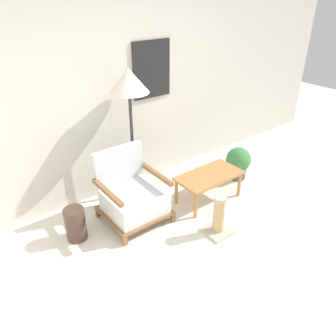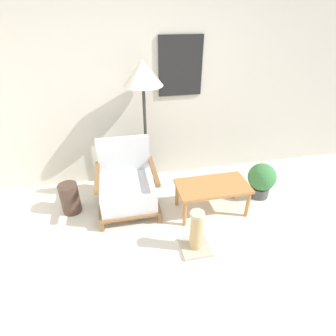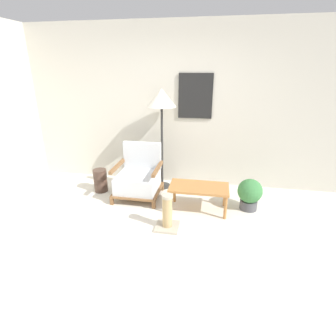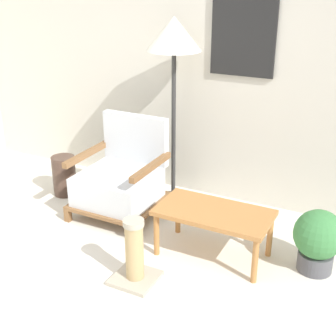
{
  "view_description": "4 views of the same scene",
  "coord_description": "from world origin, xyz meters",
  "px_view_note": "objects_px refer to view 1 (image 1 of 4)",
  "views": [
    {
      "loc": [
        -2.04,
        -1.48,
        2.49
      ],
      "look_at": [
        0.08,
        1.27,
        0.55
      ],
      "focal_mm": 35.0,
      "sensor_mm": 36.0,
      "label": 1
    },
    {
      "loc": [
        -0.47,
        -1.33,
        2.16
      ],
      "look_at": [
        0.08,
        1.27,
        0.55
      ],
      "focal_mm": 28.0,
      "sensor_mm": 36.0,
      "label": 2
    },
    {
      "loc": [
        0.75,
        -2.41,
        1.99
      ],
      "look_at": [
        0.08,
        1.27,
        0.55
      ],
      "focal_mm": 28.0,
      "sensor_mm": 36.0,
      "label": 3
    },
    {
      "loc": [
        1.66,
        -1.84,
        2.03
      ],
      "look_at": [
        0.08,
        1.27,
        0.55
      ],
      "focal_mm": 50.0,
      "sensor_mm": 36.0,
      "label": 4
    }
  ],
  "objects_px": {
    "floor_lamp": "(129,87)",
    "potted_plant": "(238,162)",
    "vase": "(75,224)",
    "scratching_post": "(219,218)",
    "armchair": "(132,196)",
    "coffee_table": "(209,178)"
  },
  "relations": [
    {
      "from": "floor_lamp",
      "to": "potted_plant",
      "type": "height_order",
      "value": "floor_lamp"
    },
    {
      "from": "vase",
      "to": "potted_plant",
      "type": "height_order",
      "value": "potted_plant"
    },
    {
      "from": "vase",
      "to": "scratching_post",
      "type": "relative_size",
      "value": 0.8
    },
    {
      "from": "armchair",
      "to": "floor_lamp",
      "type": "height_order",
      "value": "floor_lamp"
    },
    {
      "from": "floor_lamp",
      "to": "vase",
      "type": "bearing_deg",
      "value": -160.04
    },
    {
      "from": "potted_plant",
      "to": "floor_lamp",
      "type": "bearing_deg",
      "value": 158.97
    },
    {
      "from": "floor_lamp",
      "to": "coffee_table",
      "type": "distance_m",
      "value": 1.51
    },
    {
      "from": "coffee_table",
      "to": "potted_plant",
      "type": "bearing_deg",
      "value": 12.07
    },
    {
      "from": "floor_lamp",
      "to": "scratching_post",
      "type": "distance_m",
      "value": 1.82
    },
    {
      "from": "vase",
      "to": "potted_plant",
      "type": "xyz_separation_m",
      "value": [
        2.43,
        -0.19,
        0.06
      ]
    },
    {
      "from": "floor_lamp",
      "to": "potted_plant",
      "type": "relative_size",
      "value": 3.54
    },
    {
      "from": "armchair",
      "to": "coffee_table",
      "type": "bearing_deg",
      "value": -15.46
    },
    {
      "from": "potted_plant",
      "to": "scratching_post",
      "type": "relative_size",
      "value": 0.98
    },
    {
      "from": "armchair",
      "to": "coffee_table",
      "type": "xyz_separation_m",
      "value": [
        0.99,
        -0.27,
        0.02
      ]
    },
    {
      "from": "coffee_table",
      "to": "vase",
      "type": "distance_m",
      "value": 1.73
    },
    {
      "from": "armchair",
      "to": "floor_lamp",
      "type": "bearing_deg",
      "value": 54.87
    },
    {
      "from": "scratching_post",
      "to": "armchair",
      "type": "bearing_deg",
      "value": 127.27
    },
    {
      "from": "vase",
      "to": "scratching_post",
      "type": "height_order",
      "value": "scratching_post"
    },
    {
      "from": "coffee_table",
      "to": "potted_plant",
      "type": "xyz_separation_m",
      "value": [
        0.74,
        0.16,
        -0.08
      ]
    },
    {
      "from": "armchair",
      "to": "potted_plant",
      "type": "height_order",
      "value": "armchair"
    },
    {
      "from": "potted_plant",
      "to": "armchair",
      "type": "bearing_deg",
      "value": 176.16
    },
    {
      "from": "armchair",
      "to": "coffee_table",
      "type": "relative_size",
      "value": 0.99
    }
  ]
}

